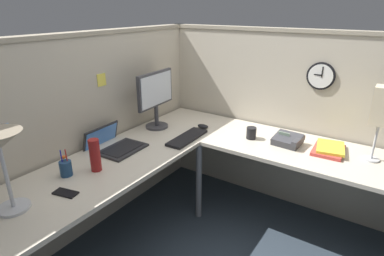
{
  "coord_description": "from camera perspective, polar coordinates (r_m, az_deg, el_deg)",
  "views": [
    {
      "loc": [
        -1.83,
        -1.09,
        1.75
      ],
      "look_at": [
        -0.03,
        0.1,
        0.91
      ],
      "focal_mm": 29.53,
      "sensor_mm": 36.0,
      "label": 1
    }
  ],
  "objects": [
    {
      "name": "ground_plane",
      "position": [
        2.76,
        2.26,
        -18.25
      ],
      "size": [
        6.8,
        6.8,
        0.0
      ],
      "primitive_type": "plane",
      "color": "#2D3842"
    },
    {
      "name": "cubicle_wall_back",
      "position": [
        2.63,
        -18.28,
        -1.3
      ],
      "size": [
        2.57,
        0.12,
        1.58
      ],
      "color": "#B7AD99",
      "rests_on": "ground"
    },
    {
      "name": "cubicle_wall_right",
      "position": [
        2.98,
        15.68,
        1.64
      ],
      "size": [
        0.12,
        2.37,
        1.58
      ],
      "color": "#B7AD99",
      "rests_on": "ground"
    },
    {
      "name": "desk",
      "position": [
        2.27,
        1.58,
        -8.28
      ],
      "size": [
        2.35,
        2.15,
        0.73
      ],
      "color": "beige",
      "rests_on": "ground"
    },
    {
      "name": "monitor",
      "position": [
        2.77,
        -6.56,
        5.82
      ],
      "size": [
        0.46,
        0.2,
        0.5
      ],
      "color": "#38383D",
      "rests_on": "desk"
    },
    {
      "name": "laptop",
      "position": [
        2.5,
        -14.07,
        -2.92
      ],
      "size": [
        0.36,
        0.39,
        0.22
      ],
      "color": "#232326",
      "rests_on": "desk"
    },
    {
      "name": "keyboard",
      "position": [
        2.59,
        -0.87,
        -1.76
      ],
      "size": [
        0.43,
        0.15,
        0.02
      ],
      "primitive_type": "cube",
      "rotation": [
        0.0,
        0.0,
        0.03
      ],
      "color": "black",
      "rests_on": "desk"
    },
    {
      "name": "computer_mouse",
      "position": [
        2.82,
        1.99,
        0.32
      ],
      "size": [
        0.06,
        0.1,
        0.03
      ],
      "primitive_type": "ellipsoid",
      "color": "black",
      "rests_on": "desk"
    },
    {
      "name": "pen_cup",
      "position": [
        2.18,
        -21.84,
        -6.74
      ],
      "size": [
        0.08,
        0.08,
        0.18
      ],
      "color": "navy",
      "rests_on": "desk"
    },
    {
      "name": "cell_phone",
      "position": [
        2.01,
        -21.87,
        -10.84
      ],
      "size": [
        0.1,
        0.16,
        0.01
      ],
      "primitive_type": "cube",
      "rotation": [
        0.0,
        0.0,
        0.22
      ],
      "color": "black",
      "rests_on": "desk"
    },
    {
      "name": "thermos_flask",
      "position": [
        2.16,
        -17.12,
        -4.71
      ],
      "size": [
        0.07,
        0.07,
        0.22
      ],
      "primitive_type": "cylinder",
      "color": "maroon",
      "rests_on": "desk"
    },
    {
      "name": "office_phone",
      "position": [
        2.58,
        17.0,
        -2.16
      ],
      "size": [
        0.21,
        0.22,
        0.11
      ],
      "color": "#38383D",
      "rests_on": "desk"
    },
    {
      "name": "book_stack",
      "position": [
        2.57,
        23.53,
        -3.51
      ],
      "size": [
        0.3,
        0.24,
        0.04
      ],
      "color": "#BF3F38",
      "rests_on": "desk"
    },
    {
      "name": "desk_lamp_paper",
      "position": [
        2.46,
        31.16,
        3.08
      ],
      "size": [
        0.13,
        0.13,
        0.53
      ],
      "color": "#B7BABF",
      "rests_on": "desk"
    },
    {
      "name": "coffee_mug",
      "position": [
        2.63,
        10.66,
        -0.89
      ],
      "size": [
        0.08,
        0.08,
        0.1
      ],
      "primitive_type": "cylinder",
      "color": "black",
      "rests_on": "desk"
    },
    {
      "name": "wall_clock",
      "position": [
        2.75,
        22.25,
        8.69
      ],
      "size": [
        0.04,
        0.22,
        0.22
      ],
      "color": "black"
    },
    {
      "name": "pinned_note_leftmost",
      "position": [
        2.2,
        -30.74,
        -0.56
      ],
      "size": [
        0.06,
        0.0,
        0.09
      ],
      "primitive_type": "cube",
      "color": "#99B7E5"
    },
    {
      "name": "pinned_note_rightmost",
      "position": [
        2.55,
        -16.02,
        8.35
      ],
      "size": [
        0.08,
        0.0,
        0.1
      ],
      "primitive_type": "cube",
      "color": "#EAD84C"
    }
  ]
}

